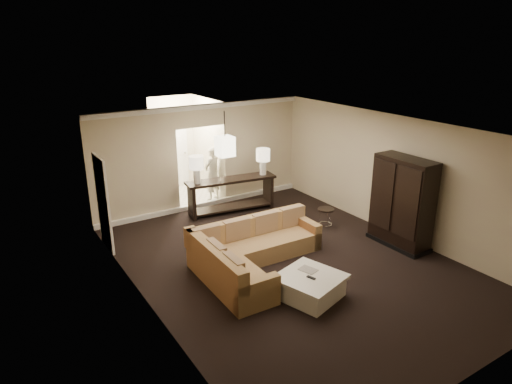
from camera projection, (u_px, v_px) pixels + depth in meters
ground at (290, 263)px, 9.47m from camera, size 8.00×8.00×0.00m
wall_back at (202, 157)px, 12.19m from camera, size 6.00×0.04×2.80m
wall_front at (480, 292)px, 5.83m from camera, size 6.00×0.04×2.80m
wall_left at (146, 235)px, 7.48m from camera, size 0.04×8.00×2.80m
wall_right at (396, 176)px, 10.54m from camera, size 0.04×8.00×2.80m
ceiling at (294, 130)px, 8.55m from camera, size 6.00×8.00×0.02m
crown_molding at (201, 107)px, 11.71m from camera, size 6.00×0.10×0.12m
baseboard at (205, 204)px, 12.59m from camera, size 6.00×0.10×0.12m
side_door at (103, 203)px, 9.84m from camera, size 0.05×0.90×2.10m
foyer at (182, 150)px, 13.29m from camera, size 1.44×2.02×2.80m
sectional_sofa at (250, 253)px, 9.19m from camera, size 2.88×2.29×0.85m
coffee_table at (310, 286)px, 8.21m from camera, size 1.31×1.31×0.44m
console_table at (231, 192)px, 12.05m from camera, size 2.45×0.88×0.92m
armoire at (402, 204)px, 10.01m from camera, size 0.60×1.41×2.02m
drink_table at (326, 214)px, 11.11m from camera, size 0.40×0.40×0.50m
table_lamp_left at (196, 165)px, 11.41m from camera, size 0.37×0.37×0.71m
table_lamp_right at (263, 157)px, 12.14m from camera, size 0.37×0.37×0.71m
pendant_light at (225, 146)px, 10.97m from camera, size 0.38×0.38×1.09m
person at (212, 171)px, 12.83m from camera, size 0.73×0.61×1.72m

